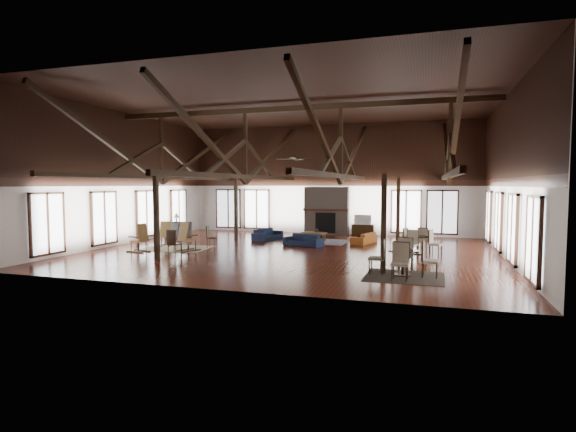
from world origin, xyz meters
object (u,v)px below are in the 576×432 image
(sofa_navy_front, at_px, (303,240))
(sofa_orange, at_px, (364,238))
(tv_console, at_px, (363,230))
(cafe_table_far, at_px, (418,242))
(armchair, at_px, (177,230))
(sofa_navy_left, at_px, (268,234))
(coffee_table, at_px, (314,233))
(cafe_table_near, at_px, (403,258))

(sofa_navy_front, height_order, sofa_orange, sofa_navy_front)
(sofa_navy_front, height_order, tv_console, tv_console)
(cafe_table_far, bearing_deg, armchair, 169.25)
(sofa_navy_left, distance_m, tv_console, 5.42)
(sofa_orange, height_order, coffee_table, sofa_orange)
(sofa_orange, bearing_deg, sofa_navy_front, -39.76)
(sofa_navy_front, bearing_deg, coffee_table, 105.34)
(cafe_table_near, height_order, cafe_table_far, cafe_table_near)
(cafe_table_far, bearing_deg, sofa_orange, 133.31)
(sofa_navy_left, height_order, sofa_orange, sofa_navy_left)
(sofa_orange, relative_size, cafe_table_far, 0.89)
(cafe_table_far, bearing_deg, coffee_table, 151.79)
(cafe_table_far, bearing_deg, cafe_table_near, -94.26)
(sofa_navy_left, bearing_deg, sofa_navy_front, -113.13)
(sofa_navy_front, distance_m, sofa_orange, 2.98)
(sofa_orange, bearing_deg, cafe_table_far, 59.02)
(coffee_table, distance_m, armchair, 7.27)
(cafe_table_far, bearing_deg, sofa_navy_front, 169.54)
(coffee_table, bearing_deg, cafe_table_far, -7.69)
(sofa_navy_front, distance_m, coffee_table, 1.69)
(sofa_navy_left, bearing_deg, sofa_orange, -76.75)
(sofa_navy_left, relative_size, cafe_table_far, 0.98)
(sofa_navy_front, xyz_separation_m, armchair, (-7.19, 1.39, 0.12))
(cafe_table_near, bearing_deg, sofa_navy_front, 130.21)
(sofa_orange, distance_m, cafe_table_near, 7.41)
(cafe_table_far, distance_m, tv_console, 6.64)
(armchair, relative_size, cafe_table_far, 0.62)
(sofa_navy_front, relative_size, sofa_navy_left, 0.95)
(sofa_navy_left, relative_size, coffee_table, 1.45)
(sofa_navy_left, xyz_separation_m, coffee_table, (2.35, 0.05, 0.11))
(cafe_table_near, relative_size, tv_console, 1.78)
(sofa_orange, height_order, armchair, armchair)
(tv_console, bearing_deg, sofa_navy_front, -111.14)
(sofa_orange, distance_m, cafe_table_far, 3.58)
(coffee_table, bearing_deg, sofa_orange, 20.70)
(sofa_orange, height_order, tv_console, tv_console)
(coffee_table, relative_size, tv_console, 1.10)
(sofa_navy_front, bearing_deg, tv_console, 86.87)
(sofa_navy_left, xyz_separation_m, cafe_table_far, (7.18, -2.54, 0.22))
(armchair, relative_size, tv_console, 1.01)
(sofa_navy_left, height_order, tv_console, tv_console)
(coffee_table, distance_m, cafe_table_far, 5.48)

